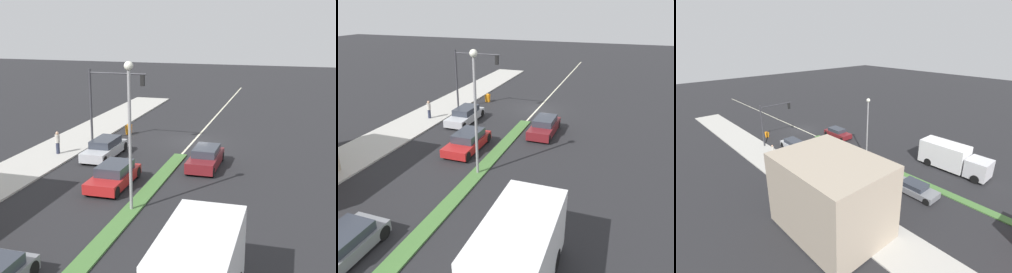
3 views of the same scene
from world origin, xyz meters
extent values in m
plane|color=#232326|center=(0.00, 18.00, 0.00)|extent=(160.00, 160.00, 0.00)
cube|color=#B2AFA8|center=(9.00, 18.50, 0.06)|extent=(4.00, 73.00, 0.12)
cube|color=#477538|center=(0.00, 27.00, 0.05)|extent=(0.90, 46.00, 0.10)
cube|color=beige|center=(0.00, 0.00, 0.00)|extent=(0.16, 60.00, 0.01)
cube|color=tan|center=(11.10, 20.84, 3.04)|extent=(5.99, 8.20, 5.84)
cube|color=red|center=(7.75, 20.84, 2.92)|extent=(0.70, 6.56, 0.20)
cylinder|color=#333338|center=(7.55, 2.34, 2.92)|extent=(0.18, 0.18, 5.60)
cylinder|color=#333338|center=(5.30, 2.34, 5.42)|extent=(4.50, 0.12, 0.12)
cube|color=black|center=(3.35, 2.34, 4.97)|extent=(0.28, 0.24, 0.84)
sphere|color=red|center=(3.35, 2.21, 5.24)|extent=(0.18, 0.18, 0.18)
sphere|color=gold|center=(3.35, 2.21, 4.97)|extent=(0.18, 0.18, 0.18)
sphere|color=green|center=(3.35, 2.21, 4.70)|extent=(0.18, 0.18, 0.18)
cylinder|color=gray|center=(0.00, 14.10, 3.60)|extent=(0.16, 0.16, 7.00)
sphere|color=silver|center=(0.00, 14.10, 7.25)|extent=(0.44, 0.44, 0.44)
cylinder|color=#282D42|center=(8.35, 6.30, 0.52)|extent=(0.26, 0.26, 0.80)
cylinder|color=#B7B2A8|center=(8.35, 6.30, 1.20)|extent=(0.34, 0.34, 0.58)
sphere|color=tan|center=(8.35, 6.30, 1.60)|extent=(0.22, 0.22, 0.22)
cube|color=orange|center=(5.64, -0.81, 0.43)|extent=(0.45, 0.21, 0.84)
cube|color=orange|center=(5.64, -0.49, 0.43)|extent=(0.45, 0.21, 0.84)
cube|color=silver|center=(-5.00, 25.23, 1.22)|extent=(2.28, 2.20, 1.90)
cube|color=white|center=(-5.00, 21.38, 1.57)|extent=(2.40, 5.10, 2.60)
cylinder|color=black|center=(-6.08, 25.43, 0.45)|extent=(0.28, 0.90, 0.90)
cylinder|color=black|center=(-3.92, 25.43, 0.45)|extent=(0.28, 0.90, 0.90)
cylinder|color=black|center=(-6.08, 20.13, 0.45)|extent=(0.28, 0.90, 0.90)
cylinder|color=black|center=(-3.92, 20.13, 0.45)|extent=(0.28, 0.90, 0.90)
cube|color=#AD1E1E|center=(2.20, 11.06, 0.47)|extent=(1.87, 4.39, 0.57)
cube|color=#2D333D|center=(2.20, 10.84, 1.03)|extent=(1.59, 2.41, 0.54)
cylinder|color=black|center=(1.36, 12.81, 0.34)|extent=(0.22, 0.68, 0.68)
cylinder|color=black|center=(3.04, 12.81, 0.34)|extent=(0.22, 0.68, 0.68)
cylinder|color=black|center=(1.36, 9.31, 0.34)|extent=(0.22, 0.68, 0.68)
cylinder|color=black|center=(3.04, 9.31, 0.34)|extent=(0.22, 0.68, 0.68)
cube|color=slate|center=(2.20, 22.57, 0.46)|extent=(1.79, 4.04, 0.56)
cube|color=#2D333D|center=(2.20, 22.37, 0.96)|extent=(1.52, 2.22, 0.43)
cylinder|color=black|center=(1.40, 24.16, 0.34)|extent=(0.22, 0.67, 0.67)
cylinder|color=black|center=(3.00, 24.16, 0.34)|extent=(0.22, 0.67, 0.67)
cylinder|color=black|center=(1.40, 20.99, 0.34)|extent=(0.22, 0.67, 0.67)
cylinder|color=black|center=(3.00, 20.99, 0.34)|extent=(0.22, 0.67, 0.67)
cube|color=maroon|center=(-2.20, 6.24, 0.50)|extent=(1.76, 4.31, 0.66)
cube|color=#2D333D|center=(-2.20, 6.03, 1.08)|extent=(1.50, 2.37, 0.49)
cylinder|color=black|center=(-2.98, 8.00, 0.30)|extent=(0.22, 0.60, 0.60)
cylinder|color=black|center=(-1.42, 8.00, 0.30)|extent=(0.22, 0.60, 0.60)
cylinder|color=black|center=(-2.98, 4.48, 0.30)|extent=(0.22, 0.60, 0.60)
cylinder|color=black|center=(-1.42, 4.48, 0.30)|extent=(0.22, 0.60, 0.60)
cube|color=#B7BABF|center=(5.00, 5.86, 0.49)|extent=(1.71, 4.58, 0.60)
cube|color=#2D333D|center=(5.00, 5.63, 1.04)|extent=(1.45, 2.52, 0.51)
cylinder|color=black|center=(4.25, 7.71, 0.34)|extent=(0.22, 0.67, 0.67)
cylinder|color=black|center=(5.75, 7.71, 0.34)|extent=(0.22, 0.67, 0.67)
cylinder|color=black|center=(4.25, 4.01, 0.34)|extent=(0.22, 0.67, 0.67)
cylinder|color=black|center=(5.75, 4.01, 0.34)|extent=(0.22, 0.67, 0.67)
camera|label=1|loc=(-7.71, 34.65, 9.43)|focal=50.00mm
camera|label=2|loc=(-7.74, 30.17, 9.71)|focal=35.00mm
camera|label=3|loc=(21.46, 33.71, 14.01)|focal=28.00mm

